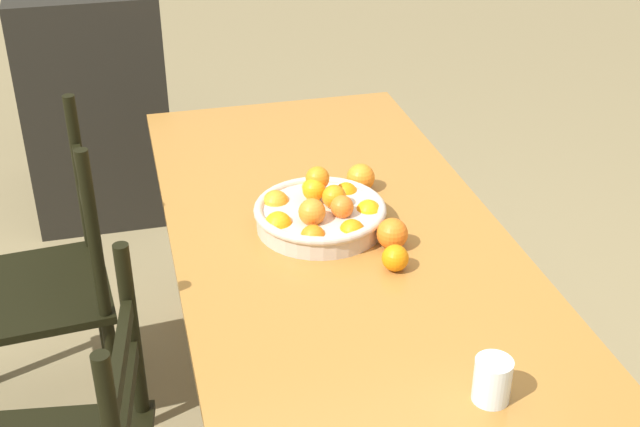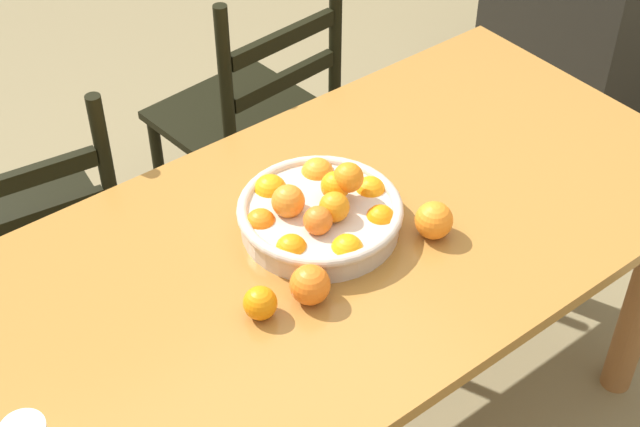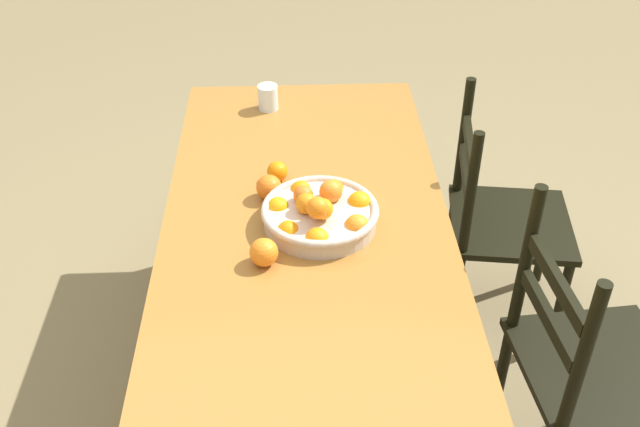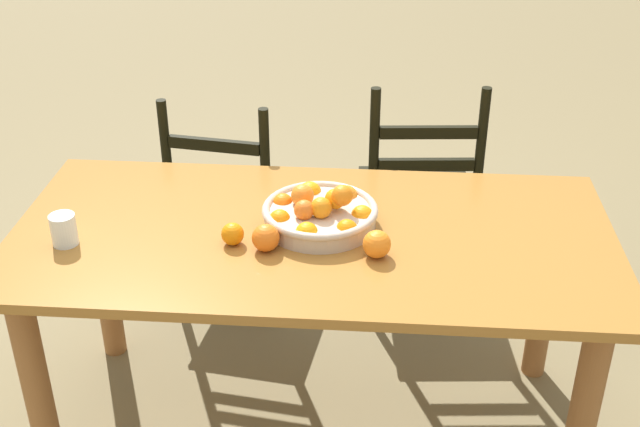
# 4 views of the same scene
# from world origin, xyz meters

# --- Properties ---
(ground_plane) EXTENTS (12.00, 12.00, 0.00)m
(ground_plane) POSITION_xyz_m (0.00, 0.00, 0.00)
(ground_plane) COLOR olive
(dining_table) EXTENTS (1.78, 0.85, 0.74)m
(dining_table) POSITION_xyz_m (0.00, 0.00, 0.62)
(dining_table) COLOR #9C682B
(dining_table) RESTS_ON ground
(chair_near_window) EXTENTS (0.49, 0.49, 0.90)m
(chair_near_window) POSITION_xyz_m (-0.38, 0.71, 0.43)
(chair_near_window) COLOR black
(chair_near_window) RESTS_ON ground
(chair_by_cabinet) EXTENTS (0.48, 0.48, 0.96)m
(chair_by_cabinet) POSITION_xyz_m (0.35, 0.78, 0.45)
(chair_by_cabinet) COLOR black
(chair_by_cabinet) RESTS_ON ground
(fruit_bowl) EXTENTS (0.34, 0.34, 0.14)m
(fruit_bowl) POSITION_xyz_m (0.02, 0.04, 0.78)
(fruit_bowl) COLOR beige
(fruit_bowl) RESTS_ON dining_table
(orange_loose_0) EXTENTS (0.07, 0.07, 0.07)m
(orange_loose_0) POSITION_xyz_m (-0.22, -0.09, 0.77)
(orange_loose_0) COLOR orange
(orange_loose_0) RESTS_ON dining_table
(orange_loose_1) EXTENTS (0.08, 0.08, 0.08)m
(orange_loose_1) POSITION_xyz_m (0.19, -0.12, 0.78)
(orange_loose_1) COLOR orange
(orange_loose_1) RESTS_ON dining_table
(orange_loose_2) EXTENTS (0.08, 0.08, 0.08)m
(orange_loose_2) POSITION_xyz_m (-0.12, -0.11, 0.78)
(orange_loose_2) COLOR orange
(orange_loose_2) RESTS_ON dining_table
(drinking_glass) EXTENTS (0.07, 0.07, 0.09)m
(drinking_glass) POSITION_xyz_m (-0.70, -0.12, 0.79)
(drinking_glass) COLOR silver
(drinking_glass) RESTS_ON dining_table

